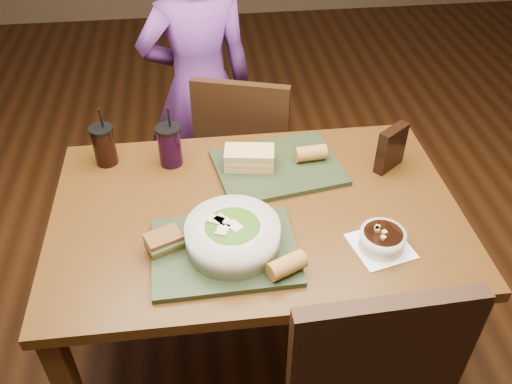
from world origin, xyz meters
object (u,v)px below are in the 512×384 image
diner (199,88)px  baguette_far (311,153)px  tray_near (225,251)px  soup_bowl (382,239)px  tray_far (278,167)px  sandwich_near (164,241)px  baguette_near (287,265)px  cup_cola (104,145)px  chip_bag (391,148)px  chair_far (239,154)px  dining_table (256,229)px  cup_berry (170,145)px  salad_bowl (233,234)px  sandwich_far (249,158)px

diner → baguette_far: size_ratio=13.03×
tray_near → soup_bowl: 0.46m
tray_far → sandwich_near: bearing=-137.6°
sandwich_near → soup_bowl: bearing=-5.2°
tray_near → tray_far: bearing=60.7°
tray_near → baguette_near: size_ratio=3.90×
cup_cola → chip_bag: bearing=-8.5°
baguette_far → soup_bowl: bearing=-73.5°
chair_far → sandwich_near: bearing=-110.0°
dining_table → baguette_near: bearing=-80.4°
baguette_far → cup_berry: cup_berry is taller
baguette_far → chair_far: bearing=116.7°
tray_near → tray_far: same height
diner → salad_bowl: (0.06, -1.07, 0.11)m
tray_far → tray_near: bearing=-119.3°
tray_far → chair_far: bearing=102.2°
baguette_far → chip_bag: 0.27m
tray_far → soup_bowl: soup_bowl is taller
tray_far → chip_bag: chip_bag is taller
cup_cola → baguette_near: bearing=-48.0°
chair_far → dining_table: bearing=-90.3°
diner → chip_bag: bearing=120.4°
salad_bowl → cup_cola: cup_cola is taller
soup_bowl → sandwich_near: bearing=174.8°
sandwich_far → cup_cola: (-0.50, 0.11, 0.02)m
cup_cola → cup_berry: bearing=-8.2°
chair_far → baguette_far: size_ratio=8.38×
cup_cola → salad_bowl: bearing=-50.1°
baguette_near → chip_bag: 0.63m
salad_bowl → tray_near: bearing=-156.6°
tray_far → baguette_near: (-0.05, -0.49, 0.04)m
diner → soup_bowl: (0.50, -1.11, 0.08)m
tray_near → cup_berry: 0.49m
salad_bowl → cup_cola: size_ratio=1.22×
cup_berry → sandwich_far: bearing=-15.2°
chip_bag → tray_near: bearing=173.5°
salad_bowl → soup_bowl: 0.44m
sandwich_near → cup_cola: 0.51m
tray_far → baguette_near: 0.50m
chair_far → cup_berry: cup_berry is taller
soup_bowl → sandwich_far: (-0.35, 0.42, 0.02)m
sandwich_near → salad_bowl: bearing=-5.2°
diner → cup_berry: (-0.12, -0.62, 0.12)m
chip_bag → cup_cola: bearing=134.9°
dining_table → sandwich_near: sandwich_near is taller
dining_table → tray_near: 0.24m
diner → cup_berry: 0.64m
soup_bowl → cup_berry: 0.79m
tray_near → soup_bowl: bearing=-3.5°
chip_bag → salad_bowl: bearing=173.8°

